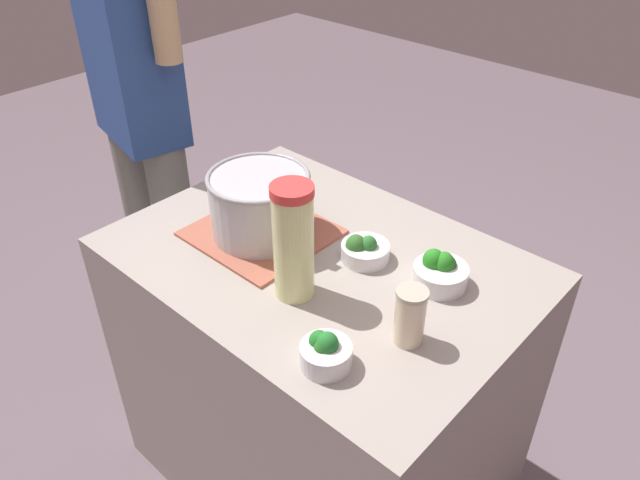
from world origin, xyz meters
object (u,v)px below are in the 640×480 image
broccoli_bowl_front (440,272)px  broccoli_bowl_back (325,352)px  cooking_pot (260,203)px  broccoli_bowl_center (364,250)px  person_cook (142,123)px  lemonade_pitcher (293,242)px  mason_jar (410,316)px

broccoli_bowl_front → broccoli_bowl_back: broccoli_bowl_front is taller
cooking_pot → broccoli_bowl_front: (-0.46, -0.14, -0.06)m
broccoli_bowl_center → person_cook: (0.96, -0.02, 0.04)m
cooking_pot → person_cook: bearing=-9.2°
cooking_pot → broccoli_bowl_back: bearing=151.8°
cooking_pot → broccoli_bowl_front: size_ratio=2.57×
cooking_pot → broccoli_bowl_center: (-0.27, -0.09, -0.07)m
lemonade_pitcher → broccoli_bowl_back: 0.26m
person_cook → lemonade_pitcher: bearing=166.3°
broccoli_bowl_front → person_cook: person_cook is taller
cooking_pot → mason_jar: (-0.52, 0.06, -0.03)m
person_cook → mason_jar: bearing=171.7°
lemonade_pitcher → person_cook: person_cook is taller
lemonade_pitcher → mason_jar: lemonade_pitcher is taller
broccoli_bowl_front → broccoli_bowl_center: (0.19, 0.04, -0.01)m
lemonade_pitcher → mason_jar: bearing=-170.4°
mason_jar → person_cook: bearing=-8.3°
broccoli_bowl_back → person_cook: person_cook is taller
mason_jar → broccoli_bowl_center: 0.30m
broccoli_bowl_front → broccoli_bowl_back: bearing=86.1°
broccoli_bowl_center → cooking_pot: bearing=19.5°
broccoli_bowl_back → cooking_pot: bearing=-28.2°
cooking_pot → broccoli_bowl_back: (-0.43, 0.23, -0.06)m
lemonade_pitcher → broccoli_bowl_center: (-0.04, -0.21, -0.11)m
cooking_pot → broccoli_bowl_center: bearing=-160.5°
cooking_pot → mason_jar: size_ratio=2.52×
mason_jar → broccoli_bowl_front: (0.06, -0.20, -0.03)m
cooking_pot → mason_jar: bearing=172.9°
lemonade_pitcher → person_cook: size_ratio=0.17×
broccoli_bowl_center → broccoli_bowl_back: bearing=117.0°
cooking_pot → broccoli_bowl_front: 0.48m
cooking_pot → broccoli_bowl_back: 0.50m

